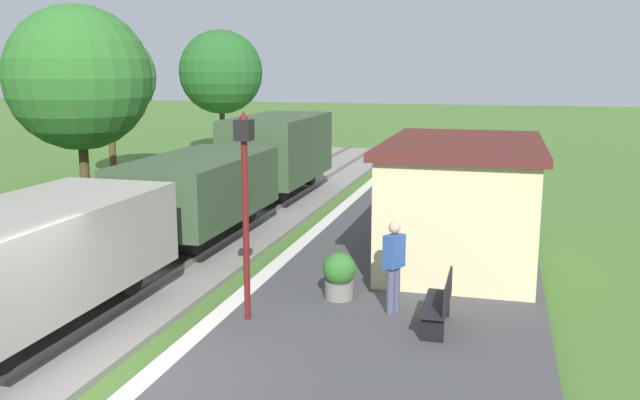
% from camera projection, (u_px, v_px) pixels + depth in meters
% --- Properties ---
extents(ground_plane, '(160.00, 160.00, 0.00)m').
position_uv_depth(ground_plane, '(114.00, 397.00, 9.80)').
color(ground_plane, '#47702D').
extents(platform_edge_stripe, '(0.36, 60.00, 0.01)m').
position_uv_depth(platform_edge_stripe, '(138.00, 384.00, 9.65)').
color(platform_edge_stripe, silver).
rests_on(platform_edge_stripe, platform_slab).
extents(rail_near, '(0.07, 60.00, 0.14)m').
position_uv_depth(rail_near, '(14.00, 372.00, 10.19)').
color(rail_near, slate).
rests_on(rail_near, track_ballast).
extents(freight_train, '(2.50, 19.40, 2.72)m').
position_uv_depth(freight_train, '(208.00, 186.00, 18.43)').
color(freight_train, gray).
rests_on(freight_train, rail_near).
extents(station_hut, '(3.50, 5.80, 2.78)m').
position_uv_depth(station_hut, '(462.00, 200.00, 15.73)').
color(station_hut, beige).
rests_on(station_hut, platform_slab).
extents(bench_near_hut, '(0.42, 1.50, 0.91)m').
position_uv_depth(bench_near_hut, '(440.00, 302.00, 11.63)').
color(bench_near_hut, black).
rests_on(bench_near_hut, platform_slab).
extents(person_waiting, '(0.39, 0.45, 1.71)m').
position_uv_depth(person_waiting, '(394.00, 263.00, 12.34)').
color(person_waiting, '#474C66').
rests_on(person_waiting, platform_slab).
extents(potted_planter, '(0.64, 0.64, 0.92)m').
position_uv_depth(potted_planter, '(339.00, 275.00, 13.17)').
color(potted_planter, slate).
rests_on(potted_planter, platform_slab).
extents(lamp_post_near, '(0.28, 0.28, 3.70)m').
position_uv_depth(lamp_post_near, '(245.00, 178.00, 11.69)').
color(lamp_post_near, '#591414').
rests_on(lamp_post_near, platform_slab).
extents(tree_trackside_far, '(4.17, 4.17, 6.45)m').
position_uv_depth(tree_trackside_far, '(78.00, 78.00, 19.58)').
color(tree_trackside_far, '#4C3823').
rests_on(tree_trackside_far, ground).
extents(tree_field_left, '(3.81, 3.81, 6.19)m').
position_uv_depth(tree_field_left, '(108.00, 77.00, 27.47)').
color(tree_field_left, '#4C3823').
rests_on(tree_field_left, ground).
extents(tree_field_distant, '(4.36, 4.36, 6.60)m').
position_uv_depth(tree_field_distant, '(221.00, 72.00, 35.51)').
color(tree_field_distant, '#4C3823').
rests_on(tree_field_distant, ground).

